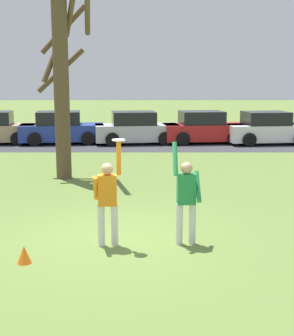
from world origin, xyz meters
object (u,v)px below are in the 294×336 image
at_px(person_catcher, 107,197).
at_px(parked_car_white, 267,129).
at_px(person_defender, 186,196).
at_px(field_cone_orange, 24,255).
at_px(frisbee_disc, 118,140).
at_px(parked_car_blue, 61,129).
at_px(parked_car_silver, 136,129).
at_px(bare_tree_tall, 62,78).
at_px(parked_car_red, 203,128).

bearing_deg(person_catcher, parked_car_white, 61.68).
bearing_deg(parked_car_white, person_catcher, -121.93).
xyz_separation_m(person_catcher, person_defender, (1.53, 0.10, -0.00)).
relative_size(person_catcher, field_cone_orange, 6.50).
height_order(frisbee_disc, parked_car_blue, frisbee_disc).
height_order(parked_car_silver, field_cone_orange, parked_car_silver).
bearing_deg(frisbee_disc, person_catcher, -176.19).
distance_m(person_catcher, bare_tree_tall, 7.20).
bearing_deg(bare_tree_tall, person_catcher, -73.60).
relative_size(parked_car_silver, field_cone_orange, 13.43).
distance_m(frisbee_disc, parked_car_red, 15.51).
xyz_separation_m(frisbee_disc, bare_tree_tall, (-2.16, 6.55, 1.14)).
relative_size(person_catcher, parked_car_red, 0.48).
relative_size(parked_car_white, bare_tree_tall, 0.70).
distance_m(parked_car_blue, parked_car_red, 7.12).
distance_m(parked_car_white, field_cone_orange, 17.68).
height_order(person_catcher, person_defender, person_catcher).
bearing_deg(bare_tree_tall, field_cone_orange, -86.10).
bearing_deg(frisbee_disc, parked_car_blue, 104.09).
bearing_deg(field_cone_orange, parked_car_red, 72.57).
bearing_deg(frisbee_disc, parked_car_silver, 90.03).
bearing_deg(bare_tree_tall, parked_car_silver, 75.44).
distance_m(person_catcher, parked_car_blue, 15.31).
bearing_deg(person_defender, parked_car_white, -113.34).
bearing_deg(person_defender, field_cone_orange, 15.16).
bearing_deg(parked_car_white, parked_car_blue, 171.81).
bearing_deg(person_catcher, parked_car_blue, 99.45).
distance_m(frisbee_disc, parked_car_blue, 15.41).
xyz_separation_m(frisbee_disc, field_cone_orange, (-1.65, -0.93, -1.93)).
bearing_deg(parked_car_white, field_cone_orange, -124.90).
distance_m(parked_car_silver, parked_car_white, 6.52).
distance_m(person_catcher, frisbee_disc, 1.13).
bearing_deg(parked_car_blue, parked_car_white, -8.19).
relative_size(person_defender, parked_car_silver, 0.47).
bearing_deg(parked_car_red, frisbee_disc, -110.05).
height_order(frisbee_disc, field_cone_orange, frisbee_disc).
distance_m(frisbee_disc, parked_car_silver, 14.88).
height_order(parked_car_red, bare_tree_tall, bare_tree_tall).
height_order(person_catcher, frisbee_disc, frisbee_disc).
xyz_separation_m(parked_car_red, parked_car_white, (3.13, -0.32, 0.00)).
height_order(parked_car_silver, parked_car_red, same).
distance_m(parked_car_blue, bare_tree_tall, 8.85).
xyz_separation_m(parked_car_red, bare_tree_tall, (-5.53, -8.53, 2.50)).
height_order(person_catcher, parked_car_blue, person_catcher).
distance_m(person_defender, bare_tree_tall, 7.67).
bearing_deg(field_cone_orange, person_defender, 18.97).
distance_m(parked_car_white, bare_tree_tall, 12.19).
distance_m(frisbee_disc, bare_tree_tall, 6.99).
distance_m(person_catcher, parked_car_red, 15.52).
bearing_deg(frisbee_disc, person_defender, 3.81).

